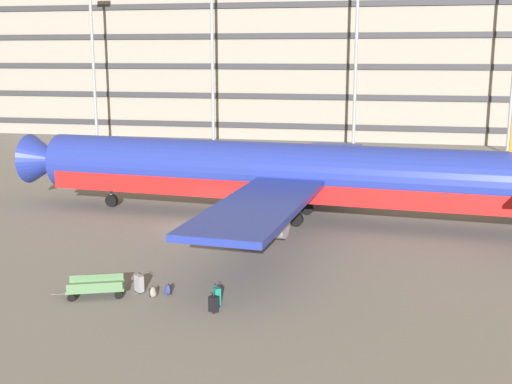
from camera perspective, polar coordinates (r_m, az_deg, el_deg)
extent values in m
plane|color=slate|center=(41.85, -4.40, -3.13)|extent=(600.00, 600.00, 0.00)
cube|color=gray|center=(92.89, 4.66, 11.04)|extent=(142.04, 18.40, 18.93)
cube|color=#2D2D33|center=(84.13, 3.80, 5.79)|extent=(140.62, 0.24, 0.70)
cube|color=#2D2D33|center=(83.81, 3.84, 8.36)|extent=(140.62, 0.24, 0.70)
cube|color=#2D2D33|center=(83.66, 3.88, 10.95)|extent=(140.62, 0.24, 0.70)
cube|color=#2D2D33|center=(83.68, 3.91, 13.54)|extent=(140.62, 0.24, 0.70)
cube|color=#2D2D33|center=(83.88, 3.95, 16.13)|extent=(140.62, 0.24, 0.70)
cylinder|color=navy|center=(43.30, 2.34, 1.82)|extent=(34.07, 6.78, 3.85)
cube|color=red|center=(43.50, 2.33, 0.44)|extent=(32.71, 6.59, 1.23)
cone|color=navy|center=(50.71, -17.80, 2.74)|extent=(3.39, 3.91, 3.66)
cube|color=navy|center=(34.55, 0.28, -1.26)|extent=(5.62, 14.55, 0.36)
cube|color=navy|center=(51.85, 5.86, 3.12)|extent=(5.62, 14.55, 0.36)
cylinder|color=#9E9EA3|center=(37.40, 0.64, -2.38)|extent=(2.93, 2.35, 2.12)
cylinder|color=#9E9EA3|center=(49.70, 4.72, 1.17)|extent=(2.93, 2.35, 2.12)
cylinder|color=black|center=(48.55, -12.57, -0.73)|extent=(0.93, 0.43, 0.90)
cylinder|color=slate|center=(48.42, -12.61, 0.04)|extent=(0.20, 0.20, 1.33)
cylinder|color=black|center=(42.03, 3.56, -2.42)|extent=(0.93, 0.43, 0.90)
cylinder|color=slate|center=(41.87, 3.57, -1.54)|extent=(0.20, 0.20, 1.33)
cylinder|color=black|center=(45.13, 4.49, -1.43)|extent=(0.93, 0.43, 0.90)
cylinder|color=slate|center=(44.98, 4.50, -0.61)|extent=(0.20, 0.20, 1.33)
cylinder|color=gray|center=(84.19, -14.10, 10.80)|extent=(0.36, 0.36, 19.40)
cylinder|color=gray|center=(78.90, -3.88, 13.32)|extent=(0.36, 0.36, 25.61)
cylinder|color=gray|center=(76.20, 8.78, 11.70)|extent=(0.36, 0.36, 21.45)
cube|color=gray|center=(30.99, -10.23, -7.91)|extent=(0.52, 0.48, 0.77)
cylinder|color=#333338|center=(30.78, -10.02, -7.19)|extent=(0.02, 0.02, 0.09)
cylinder|color=#333338|center=(30.99, -10.27, -7.07)|extent=(0.02, 0.02, 0.09)
cube|color=black|center=(30.87, -10.15, -7.05)|extent=(0.22, 0.17, 0.02)
cylinder|color=black|center=(30.93, -10.18, -8.76)|extent=(0.05, 0.05, 0.05)
cylinder|color=black|center=(31.23, -10.54, -8.57)|extent=(0.05, 0.05, 0.05)
cylinder|color=black|center=(31.03, -9.86, -8.68)|extent=(0.05, 0.05, 0.05)
cylinder|color=black|center=(31.33, -10.23, -8.49)|extent=(0.05, 0.05, 0.05)
cube|color=black|center=(28.34, -3.77, -9.78)|extent=(0.47, 0.44, 0.66)
cylinder|color=#333338|center=(28.21, -4.05, -8.97)|extent=(0.02, 0.02, 0.19)
cylinder|color=#333338|center=(28.06, -3.77, -9.08)|extent=(0.02, 0.02, 0.19)
cube|color=black|center=(28.10, -3.91, -8.84)|extent=(0.19, 0.14, 0.02)
cylinder|color=black|center=(28.64, -3.79, -10.31)|extent=(0.04, 0.05, 0.05)
cylinder|color=black|center=(28.43, -3.38, -10.47)|extent=(0.04, 0.05, 0.05)
cylinder|color=black|center=(28.51, -4.13, -10.42)|extent=(0.04, 0.05, 0.05)
cylinder|color=black|center=(28.30, -3.73, -10.59)|extent=(0.04, 0.05, 0.05)
cube|color=#147266|center=(29.04, -3.46, -9.11)|extent=(0.43, 0.46, 0.77)
cylinder|color=#333338|center=(28.94, -3.68, -8.19)|extent=(0.02, 0.02, 0.17)
cylinder|color=#333338|center=(28.76, -3.55, -8.32)|extent=(0.02, 0.02, 0.17)
cube|color=black|center=(28.82, -3.62, -8.09)|extent=(0.14, 0.18, 0.02)
cylinder|color=black|center=(29.35, -3.35, -9.74)|extent=(0.05, 0.04, 0.05)
cylinder|color=black|center=(29.09, -3.15, -9.94)|extent=(0.05, 0.04, 0.05)
cylinder|color=black|center=(29.29, -3.74, -9.79)|extent=(0.05, 0.04, 0.05)
cylinder|color=black|center=(29.03, -3.54, -9.99)|extent=(0.05, 0.04, 0.05)
ellipsoid|color=navy|center=(30.52, -7.75, -8.51)|extent=(0.42, 0.41, 0.51)
ellipsoid|color=navy|center=(30.50, -7.92, -8.68)|extent=(0.25, 0.25, 0.23)
torus|color=black|center=(30.44, -7.71, -8.03)|extent=(0.07, 0.06, 0.08)
cube|color=black|center=(30.48, -7.49, -8.52)|extent=(0.04, 0.04, 0.43)
cube|color=black|center=(30.64, -7.66, -8.42)|extent=(0.04, 0.04, 0.43)
ellipsoid|color=gray|center=(30.31, -9.04, -8.70)|extent=(0.35, 0.40, 0.50)
ellipsoid|color=gray|center=(30.27, -8.89, -8.87)|extent=(0.19, 0.25, 0.23)
torus|color=black|center=(30.25, -9.10, -8.22)|extent=(0.04, 0.08, 0.08)
cube|color=black|center=(30.44, -9.06, -8.61)|extent=(0.04, 0.04, 0.43)
cube|color=black|center=(30.32, -9.31, -8.70)|extent=(0.04, 0.04, 0.43)
cube|color=#4C724C|center=(30.98, -13.90, -8.11)|extent=(2.89, 2.13, 0.12)
cylinder|color=#4C4C51|center=(31.26, -16.92, -8.58)|extent=(0.67, 0.29, 0.05)
cube|color=#4C724C|center=(30.34, -14.01, -8.15)|extent=(2.32, 0.91, 0.40)
cube|color=#4C724C|center=(31.50, -13.83, -7.39)|extent=(2.32, 0.91, 0.40)
cylinder|color=black|center=(30.66, -15.91, -8.92)|extent=(0.37, 0.22, 0.36)
cylinder|color=black|center=(31.69, -15.69, -8.21)|extent=(0.37, 0.22, 0.36)
cylinder|color=black|center=(30.47, -11.98, -8.84)|extent=(0.37, 0.22, 0.36)
cylinder|color=black|center=(31.51, -11.89, -8.14)|extent=(0.37, 0.22, 0.36)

